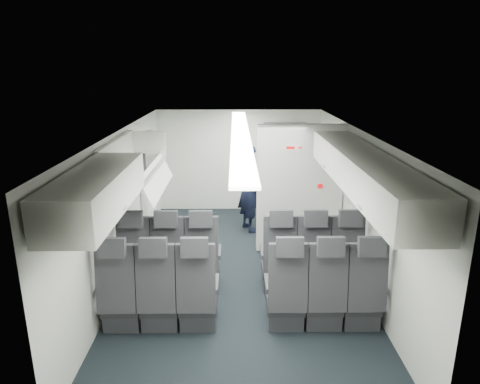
{
  "coord_description": "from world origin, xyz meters",
  "views": [
    {
      "loc": [
        -0.07,
        -5.91,
        3.02
      ],
      "look_at": [
        0.0,
        0.4,
        1.15
      ],
      "focal_mm": 32.0,
      "sensor_mm": 36.0,
      "label": 1
    }
  ],
  "objects_px": {
    "boarding_door": "(149,185)",
    "carry_on_bag": "(126,165)",
    "galley_unit": "(284,169)",
    "seat_row_front": "(241,263)",
    "flight_attendant": "(249,188)",
    "seat_row_mid": "(242,297)"
  },
  "relations": [
    {
      "from": "boarding_door",
      "to": "carry_on_bag",
      "type": "relative_size",
      "value": 4.5
    },
    {
      "from": "galley_unit",
      "to": "boarding_door",
      "type": "bearing_deg",
      "value": -155.72
    },
    {
      "from": "seat_row_front",
      "to": "galley_unit",
      "type": "relative_size",
      "value": 1.75
    },
    {
      "from": "galley_unit",
      "to": "boarding_door",
      "type": "distance_m",
      "value": 2.84
    },
    {
      "from": "boarding_door",
      "to": "flight_attendant",
      "type": "relative_size",
      "value": 1.12
    },
    {
      "from": "flight_attendant",
      "to": "seat_row_mid",
      "type": "bearing_deg",
      "value": 151.75
    },
    {
      "from": "seat_row_mid",
      "to": "boarding_door",
      "type": "height_order",
      "value": "boarding_door"
    },
    {
      "from": "seat_row_mid",
      "to": "boarding_door",
      "type": "bearing_deg",
      "value": 118.77
    },
    {
      "from": "carry_on_bag",
      "to": "boarding_door",
      "type": "bearing_deg",
      "value": 100.15
    },
    {
      "from": "seat_row_front",
      "to": "boarding_door",
      "type": "height_order",
      "value": "boarding_door"
    },
    {
      "from": "galley_unit",
      "to": "boarding_door",
      "type": "xyz_separation_m",
      "value": [
        -2.59,
        -1.17,
        0.0
      ]
    },
    {
      "from": "galley_unit",
      "to": "flight_attendant",
      "type": "distance_m",
      "value": 1.23
    },
    {
      "from": "seat_row_mid",
      "to": "flight_attendant",
      "type": "xyz_separation_m",
      "value": [
        0.19,
        3.19,
        0.42
      ]
    },
    {
      "from": "boarding_door",
      "to": "flight_attendant",
      "type": "bearing_deg",
      "value": 6.45
    },
    {
      "from": "boarding_door",
      "to": "carry_on_bag",
      "type": "bearing_deg",
      "value": -84.73
    },
    {
      "from": "boarding_door",
      "to": "carry_on_bag",
      "type": "height_order",
      "value": "carry_on_bag"
    },
    {
      "from": "boarding_door",
      "to": "seat_row_mid",
      "type": "bearing_deg",
      "value": -61.23
    },
    {
      "from": "seat_row_front",
      "to": "seat_row_mid",
      "type": "relative_size",
      "value": 1.0
    },
    {
      "from": "seat_row_front",
      "to": "galley_unit",
      "type": "xyz_separation_m",
      "value": [
        0.95,
        3.25,
        0.55
      ]
    },
    {
      "from": "galley_unit",
      "to": "boarding_door",
      "type": "height_order",
      "value": "galley_unit"
    },
    {
      "from": "seat_row_front",
      "to": "seat_row_mid",
      "type": "distance_m",
      "value": 0.9
    },
    {
      "from": "seat_row_mid",
      "to": "carry_on_bag",
      "type": "bearing_deg",
      "value": 152.36
    }
  ]
}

